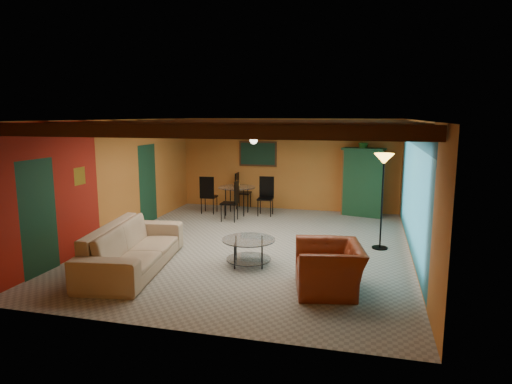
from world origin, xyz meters
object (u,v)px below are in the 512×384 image
(armchair, at_px, (329,268))
(armoire, at_px, (363,183))
(floor_lamp, at_px, (382,202))
(coffee_table, at_px, (249,252))
(vase, at_px, (237,173))
(dining_table, at_px, (237,195))
(potted_plant, at_px, (364,142))
(sofa, at_px, (133,247))

(armchair, bearing_deg, armoire, 164.24)
(armchair, bearing_deg, floor_lamp, 150.11)
(coffee_table, bearing_deg, vase, 109.56)
(dining_table, height_order, vase, vase)
(dining_table, xyz_separation_m, armoire, (3.46, 0.77, 0.37))
(potted_plant, bearing_deg, vase, -167.43)
(dining_table, bearing_deg, coffee_table, -70.44)
(coffee_table, xyz_separation_m, potted_plant, (1.98, 4.94, 1.82))
(coffee_table, distance_m, potted_plant, 5.62)
(floor_lamp, bearing_deg, potted_plant, 97.92)
(armchair, bearing_deg, dining_table, -160.73)
(sofa, height_order, dining_table, dining_table)
(armoire, height_order, floor_lamp, floor_lamp)
(sofa, relative_size, armchair, 2.40)
(armoire, bearing_deg, sofa, -111.37)
(dining_table, relative_size, floor_lamp, 1.04)
(armchair, height_order, vase, vase)
(armchair, relative_size, armoire, 0.64)
(potted_plant, bearing_deg, dining_table, -167.43)
(floor_lamp, relative_size, potted_plant, 4.44)
(armchair, distance_m, floor_lamp, 2.81)
(sofa, distance_m, armoire, 6.93)
(sofa, relative_size, potted_plant, 6.18)
(sofa, relative_size, armoire, 1.53)
(sofa, relative_size, vase, 14.57)
(coffee_table, relative_size, floor_lamp, 0.49)
(sofa, xyz_separation_m, armoire, (3.97, 5.65, 0.51))
(sofa, height_order, armoire, armoire)
(sofa, distance_m, potted_plant, 7.11)
(coffee_table, bearing_deg, dining_table, 109.56)
(armoire, bearing_deg, potted_plant, 0.00)
(armoire, relative_size, floor_lamp, 0.91)
(sofa, bearing_deg, floor_lamp, -69.70)
(sofa, bearing_deg, coffee_table, -78.55)
(vase, bearing_deg, armoire, 12.57)
(vase, bearing_deg, coffee_table, -70.44)
(coffee_table, relative_size, dining_table, 0.48)
(armchair, height_order, dining_table, dining_table)
(floor_lamp, bearing_deg, armchair, -107.99)
(sofa, bearing_deg, vase, -14.41)
(coffee_table, distance_m, dining_table, 4.43)
(potted_plant, bearing_deg, armoire, 0.00)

